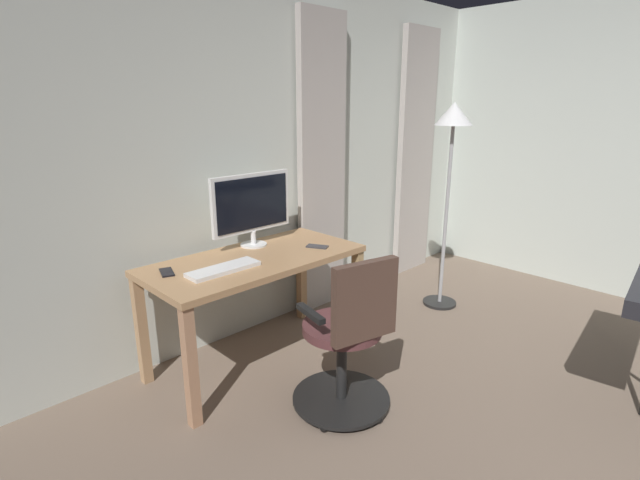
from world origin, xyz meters
TOP-DOWN VIEW (x-y plane):
  - back_room_partition at (0.00, -2.70)m, footprint 4.90×0.10m
  - curtain_left_panel at (-1.69, -2.59)m, footprint 0.51×0.06m
  - curtain_right_panel at (-0.40, -2.59)m, footprint 0.48×0.06m
  - desk at (0.56, -2.22)m, footprint 1.39×0.66m
  - office_chair at (0.53, -1.45)m, footprint 0.56×0.56m
  - computer_monitor at (0.41, -2.44)m, footprint 0.62×0.18m
  - computer_keyboard at (0.84, -2.15)m, footprint 0.44×0.14m
  - cell_phone_by_monitor at (1.10, -2.35)m, footprint 0.11×0.16m
  - cell_phone_face_up at (0.13, -2.10)m, footprint 0.13×0.16m
  - floor_lamp at (-1.11, -1.87)m, footprint 0.29×0.29m

SIDE VIEW (x-z plane):
  - office_chair at x=0.53m, z-range -0.04..0.89m
  - desk at x=0.56m, z-range 0.27..1.00m
  - cell_phone_by_monitor at x=1.10m, z-range 0.73..0.74m
  - cell_phone_face_up at x=0.13m, z-range 0.73..0.74m
  - computer_keyboard at x=0.84m, z-range 0.73..0.76m
  - computer_monitor at x=0.41m, z-range 0.77..1.26m
  - curtain_left_panel at x=-1.69m, z-range 0.00..2.34m
  - curtain_right_panel at x=-0.40m, z-range 0.00..2.34m
  - back_room_partition at x=0.00m, z-range 0.00..2.57m
  - floor_lamp at x=-1.11m, z-range 0.52..2.20m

